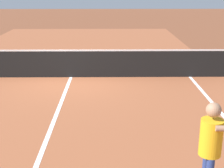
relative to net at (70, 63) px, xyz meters
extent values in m
plane|color=brown|center=(0.00, 0.00, -0.49)|extent=(60.00, 60.00, 0.00)
cube|color=#9E5433|center=(0.00, 0.00, -0.49)|extent=(10.62, 24.40, 0.00)
cube|color=white|center=(0.00, -3.20, -0.49)|extent=(0.10, 6.40, 0.01)
cube|color=black|center=(0.00, 0.00, -0.04)|extent=(10.76, 0.02, 0.91)
cube|color=white|center=(0.00, 0.00, 0.44)|extent=(10.76, 0.03, 0.05)
cylinder|color=gold|center=(2.74, -6.72, 0.54)|extent=(0.32, 0.32, 0.54)
sphere|color=#A87A5B|center=(2.74, -6.72, 0.96)|extent=(0.21, 0.21, 0.21)
cylinder|color=#A87A5B|center=(2.75, -6.55, 0.55)|extent=(0.08, 0.08, 0.52)
camera|label=1|loc=(1.29, -10.93, 2.65)|focal=52.95mm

